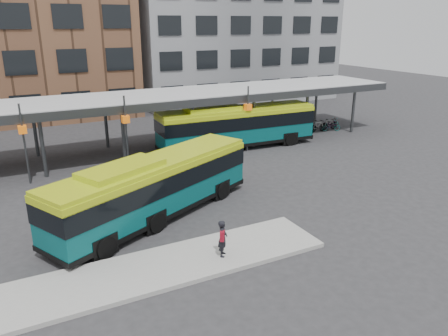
% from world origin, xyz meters
% --- Properties ---
extents(ground, '(120.00, 120.00, 0.00)m').
position_xyz_m(ground, '(0.00, 0.00, 0.00)').
color(ground, '#28282B').
rests_on(ground, ground).
extents(boarding_island, '(14.00, 3.00, 0.18)m').
position_xyz_m(boarding_island, '(-5.50, -3.00, 0.09)').
color(boarding_island, gray).
rests_on(boarding_island, ground).
extents(canopy, '(40.00, 6.53, 4.80)m').
position_xyz_m(canopy, '(-0.06, 12.87, 3.91)').
color(canopy, '#999B9E').
rests_on(canopy, ground).
extents(building_grey, '(24.00, 14.00, 20.00)m').
position_xyz_m(building_grey, '(16.00, 32.00, 10.00)').
color(building_grey, slate).
rests_on(building_grey, ground).
extents(bus_front, '(11.50, 7.25, 3.19)m').
position_xyz_m(bus_front, '(-3.92, 1.67, 1.66)').
color(bus_front, '#06494B').
rests_on(bus_front, ground).
extents(bus_rear, '(12.27, 3.18, 3.35)m').
position_xyz_m(bus_rear, '(5.71, 10.85, 1.75)').
color(bus_rear, '#06494B').
rests_on(bus_rear, ground).
extents(pedestrian, '(0.62, 0.67, 1.54)m').
position_xyz_m(pedestrian, '(-2.82, -3.40, 0.96)').
color(pedestrian, black).
rests_on(pedestrian, boarding_island).
extents(bike_rack, '(7.01, 1.69, 1.05)m').
position_xyz_m(bike_rack, '(13.87, 12.01, 0.47)').
color(bike_rack, slate).
rests_on(bike_rack, ground).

